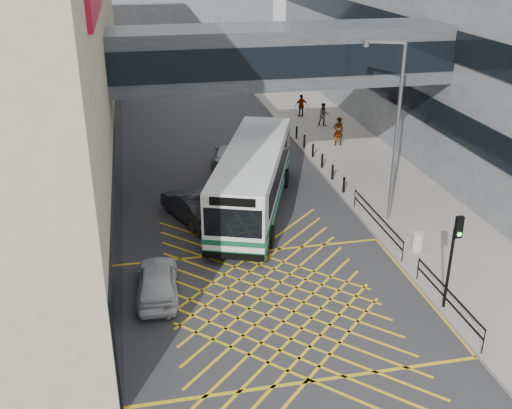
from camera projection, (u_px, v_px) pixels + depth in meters
ground at (277, 306)px, 23.49m from camera, size 120.00×120.00×0.00m
skybridge at (281, 55)px, 31.71m from camera, size 20.00×4.10×3.00m
pavement at (358, 160)px, 38.53m from camera, size 6.00×54.00×0.16m
box_junction at (277, 305)px, 23.49m from camera, size 12.00×9.00×0.01m
bus at (253, 177)px, 31.05m from camera, size 6.71×12.37×3.41m
car_white at (158, 280)px, 23.88m from camera, size 2.07×4.51×1.40m
car_dark at (192, 206)px, 30.40m from camera, size 3.45×5.11×1.49m
car_silver at (228, 154)px, 37.71m from camera, size 2.96×4.90×1.42m
traffic_light at (454, 249)px, 22.00m from camera, size 0.28×0.45×3.95m
street_lamp at (393, 123)px, 28.45m from camera, size 1.93×0.98×8.78m
litter_bin at (417, 242)px, 27.16m from camera, size 0.49×0.49×0.85m
kerb_railings at (406, 250)px, 25.86m from camera, size 0.05×12.54×1.00m
bollards at (317, 156)px, 37.81m from camera, size 0.14×10.14×0.90m
pedestrian_a at (338, 131)px, 40.74m from camera, size 0.79×0.57×1.96m
pedestrian_b at (324, 115)px, 44.97m from camera, size 0.87×0.53×1.74m
pedestrian_c at (301, 106)px, 47.31m from camera, size 1.09×0.59×1.78m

